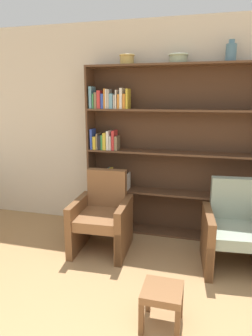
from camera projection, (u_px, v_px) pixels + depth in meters
The scene contains 8 objects.
wall_back at pixel (183, 130), 3.90m from camera, with size 12.00×0.06×2.75m.
bookshelf at pixel (159, 154), 3.89m from camera, with size 2.26×0.30×2.19m.
bowl_olive at pixel (127, 59), 3.70m from camera, with size 0.19×0.19×0.12m.
bowl_terracotta at pixel (178, 58), 3.54m from camera, with size 0.24×0.24×0.11m.
vase_tall at pixel (231, 52), 3.39m from camera, with size 0.12×0.12×0.24m.
armchair_leather at pixel (102, 217), 3.58m from camera, with size 0.67×0.71×0.93m.
armchair_cushioned at pixel (234, 231), 3.20m from camera, with size 0.70×0.74×0.93m.
footstool at pixel (162, 296), 2.36m from camera, with size 0.31×0.31×0.33m.
Camera 1 is at (0.29, -1.05, 1.80)m, focal length 32.00 mm.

